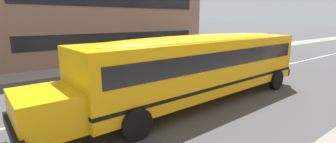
% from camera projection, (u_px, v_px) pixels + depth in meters
% --- Properties ---
extents(ground_plane, '(400.00, 400.00, 0.00)m').
position_uv_depth(ground_plane, '(171.00, 91.00, 12.32)').
color(ground_plane, '#4C4C4F').
extents(sidewalk_far, '(120.00, 3.00, 0.01)m').
position_uv_depth(sidewalk_far, '(105.00, 66.00, 18.71)').
color(sidewalk_far, gray).
rests_on(sidewalk_far, ground_plane).
extents(lane_centreline, '(110.00, 0.16, 0.01)m').
position_uv_depth(lane_centreline, '(171.00, 91.00, 12.32)').
color(lane_centreline, silver).
rests_on(lane_centreline, ground_plane).
extents(school_bus, '(13.17, 3.13, 2.93)m').
position_uv_depth(school_bus, '(199.00, 63.00, 10.37)').
color(school_bus, yellow).
rests_on(school_bus, ground_plane).
extents(parked_car_dark_blue_near_corner, '(3.92, 1.92, 1.64)m').
position_uv_depth(parked_car_dark_blue_near_corner, '(232.00, 47.00, 23.97)').
color(parked_car_dark_blue_near_corner, navy).
rests_on(parked_car_dark_blue_near_corner, ground_plane).
extents(parked_car_beige_by_hydrant, '(3.95, 1.97, 1.64)m').
position_uv_depth(parked_car_beige_by_hydrant, '(272.00, 43.00, 28.30)').
color(parked_car_beige_by_hydrant, '#C1B28E').
rests_on(parked_car_beige_by_hydrant, ground_plane).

